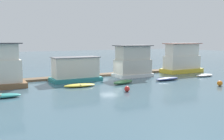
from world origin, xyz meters
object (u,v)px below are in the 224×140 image
object	(u,v)px
dinghy_green	(123,82)
houseboat_brown	(1,68)
houseboat_white	(133,62)
buoy_red	(127,89)
houseboat_yellow	(182,60)
dinghy_white	(205,75)
buoy_orange	(220,83)
dinghy_yellow	(80,85)
houseboat_teal	(76,69)
dinghy_teal	(1,96)
dinghy_navy	(167,79)

from	to	relation	value
dinghy_green	houseboat_brown	bearing A→B (deg)	162.17
houseboat_white	buoy_red	size ratio (longest dim) A/B	9.38
houseboat_yellow	dinghy_white	distance (m)	5.91
buoy_orange	dinghy_yellow	bearing A→B (deg)	153.94
dinghy_green	buoy_orange	world-z (taller)	buoy_orange
houseboat_teal	houseboat_yellow	xyz separation A→B (m)	(19.97, 0.07, 0.68)
buoy_red	buoy_orange	world-z (taller)	buoy_orange
buoy_red	dinghy_yellow	bearing A→B (deg)	125.02
dinghy_white	houseboat_white	bearing A→B (deg)	152.78
houseboat_brown	houseboat_teal	size ratio (longest dim) A/B	1.26
houseboat_brown	buoy_red	size ratio (longest dim) A/B	14.11
dinghy_teal	houseboat_yellow	bearing A→B (deg)	12.39
houseboat_teal	houseboat_yellow	distance (m)	19.98
houseboat_white	dinghy_yellow	distance (m)	11.61
houseboat_yellow	dinghy_white	world-z (taller)	houseboat_yellow
dinghy_navy	buoy_red	bearing A→B (deg)	-155.85
houseboat_teal	dinghy_green	world-z (taller)	houseboat_teal
houseboat_yellow	buoy_red	world-z (taller)	houseboat_yellow
buoy_red	houseboat_teal	bearing A→B (deg)	104.59
dinghy_teal	dinghy_white	xyz separation A→B (m)	(29.87, 1.12, -0.02)
dinghy_yellow	buoy_orange	distance (m)	17.60
houseboat_white	houseboat_yellow	size ratio (longest dim) A/B	0.79
houseboat_brown	dinghy_green	xyz separation A→B (m)	(14.38, -4.63, -2.12)
dinghy_yellow	buoy_red	size ratio (longest dim) A/B	6.55
dinghy_teal	dinghy_yellow	bearing A→B (deg)	12.47
houseboat_white	dinghy_white	world-z (taller)	houseboat_white
buoy_orange	dinghy_green	bearing A→B (deg)	144.70
houseboat_brown	buoy_orange	bearing A→B (deg)	-25.63
houseboat_brown	dinghy_teal	xyz separation A→B (m)	(-0.55, -5.97, -2.16)
houseboat_yellow	dinghy_teal	xyz separation A→B (m)	(-30.19, -6.63, -2.09)
dinghy_teal	dinghy_yellow	xyz separation A→B (m)	(9.09, 2.01, -0.02)
houseboat_white	houseboat_yellow	distance (m)	10.55
houseboat_yellow	dinghy_navy	distance (m)	10.12
houseboat_brown	dinghy_white	xyz separation A→B (m)	(29.32, -4.84, -2.18)
houseboat_yellow	dinghy_green	xyz separation A→B (m)	(-15.25, -5.29, -2.05)
dinghy_yellow	buoy_red	bearing A→B (deg)	-54.98
houseboat_teal	dinghy_green	bearing A→B (deg)	-47.85
dinghy_green	dinghy_yellow	bearing A→B (deg)	173.44
houseboat_white	dinghy_green	xyz separation A→B (m)	(-4.70, -5.05, -2.05)
dinghy_teal	dinghy_yellow	size ratio (longest dim) A/B	0.97
houseboat_brown	houseboat_white	distance (m)	19.09
houseboat_teal	dinghy_white	distance (m)	20.44
houseboat_white	dinghy_white	size ratio (longest dim) A/B	1.70
dinghy_navy	buoy_orange	bearing A→B (deg)	-66.98
houseboat_yellow	dinghy_green	size ratio (longest dim) A/B	2.06
houseboat_teal	buoy_orange	bearing A→B (deg)	-39.88
houseboat_white	buoy_orange	world-z (taller)	houseboat_white
dinghy_green	buoy_orange	size ratio (longest dim) A/B	5.35
houseboat_yellow	buoy_orange	size ratio (longest dim) A/B	11.02
dinghy_yellow	dinghy_white	xyz separation A→B (m)	(20.78, -0.89, 0.01)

